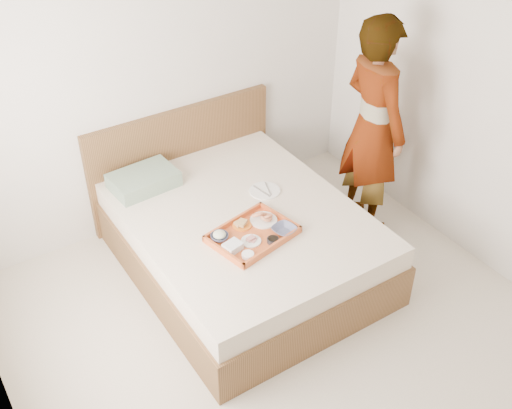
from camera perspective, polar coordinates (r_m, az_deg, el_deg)
The scene contains 16 objects.
ground at distance 4.27m, azimuth 4.68°, elevation -13.94°, with size 3.50×4.00×0.01m, color beige.
wall_back at distance 4.88m, azimuth -9.01°, elevation 12.00°, with size 3.50×0.01×2.60m, color silver.
bed at distance 4.72m, azimuth -1.17°, elevation -3.36°, with size 1.65×2.00×0.53m, color brown.
headboard at distance 5.29m, azimuth -6.78°, elevation 4.08°, with size 1.65×0.06×0.95m, color brown.
pillow at distance 4.87m, azimuth -10.26°, elevation 2.23°, with size 0.50×0.34×0.12m, color gray.
tray at distance 4.32m, azimuth -0.31°, elevation -2.73°, with size 0.57×0.41×0.05m, color #CF5321.
prawn_plate at distance 4.45m, azimuth 0.70°, elevation -1.43°, with size 0.20×0.20×0.01m, color white.
navy_bowl_big at distance 4.34m, azimuth 2.59°, elevation -2.34°, with size 0.16×0.16×0.04m, color #131A42.
sauce_dish at distance 4.26m, azimuth 1.55°, elevation -3.30°, with size 0.08×0.08×0.03m, color black.
meat_plate at distance 4.27m, azimuth -0.47°, elevation -3.37°, with size 0.14×0.14×0.01m, color white.
bread_plate at distance 4.40m, azimuth -1.30°, elevation -1.91°, with size 0.14×0.14×0.01m, color orange.
salad_bowl at distance 4.29m, azimuth -3.36°, elevation -2.99°, with size 0.13×0.13×0.04m, color #131A42.
plastic_tub at distance 4.19m, azimuth -2.14°, elevation -3.88°, with size 0.12×0.10×0.05m, color silver.
cheese_round at distance 4.14m, azimuth -0.75°, elevation -4.66°, with size 0.08×0.08×0.03m, color white.
dinner_plate at distance 4.77m, azimuth 0.81°, elevation 1.27°, with size 0.24×0.24×0.01m, color white.
person at distance 4.95m, azimuth 10.68°, elevation 6.99°, with size 0.66×0.43×1.80m, color white.
Camera 1 is at (-1.76, -2.10, 3.28)m, focal length 43.63 mm.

